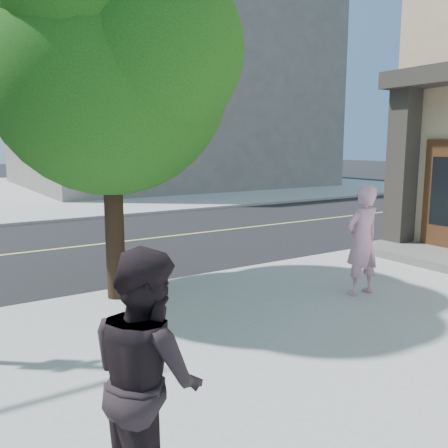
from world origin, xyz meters
TOP-DOWN VIEW (x-y plane):
  - sidewalk_ne at (13.50, 21.50)m, footprint 29.00×25.00m
  - filler_ne at (14.00, 22.00)m, footprint 18.00×16.00m
  - man_on_phone at (5.92, -2.62)m, footprint 0.71×0.48m
  - pedestrian at (0.86, -5.13)m, footprint 0.75×0.94m
  - street_tree at (2.41, -0.49)m, footprint 4.81×4.38m

SIDE VIEW (x-z plane):
  - sidewalk_ne at x=13.50m, z-range 0.00..0.12m
  - pedestrian at x=0.86m, z-range 0.12..2.00m
  - man_on_phone at x=5.92m, z-range 0.12..2.01m
  - street_tree at x=2.41m, z-range 1.05..7.44m
  - filler_ne at x=14.00m, z-range 0.12..14.12m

